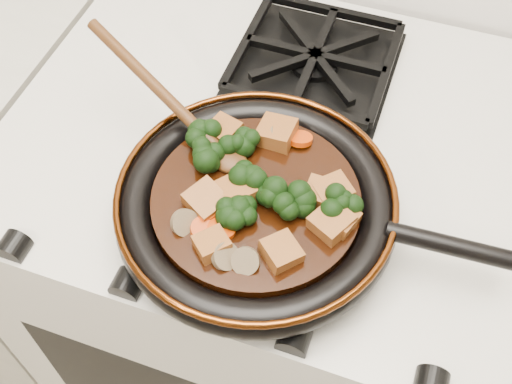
% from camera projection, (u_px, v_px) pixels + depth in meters
% --- Properties ---
extents(stove, '(0.76, 0.60, 0.90)m').
position_uv_depth(stove, '(276.00, 286.00, 1.24)').
color(stove, beige).
rests_on(stove, ground).
extents(burner_grate_front, '(0.23, 0.23, 0.03)m').
position_uv_depth(burner_grate_front, '(250.00, 209.00, 0.79)').
color(burner_grate_front, black).
rests_on(burner_grate_front, stove).
extents(burner_grate_back, '(0.23, 0.23, 0.03)m').
position_uv_depth(burner_grate_back, '(315.00, 60.00, 0.94)').
color(burner_grate_back, black).
rests_on(burner_grate_back, stove).
extents(skillet, '(0.46, 0.33, 0.05)m').
position_uv_depth(skillet, '(258.00, 205.00, 0.75)').
color(skillet, black).
rests_on(skillet, burner_grate_front).
extents(braising_sauce, '(0.24, 0.24, 0.02)m').
position_uv_depth(braising_sauce, '(256.00, 202.00, 0.75)').
color(braising_sauce, black).
rests_on(braising_sauce, skillet).
extents(tofu_cube_0, '(0.06, 0.06, 0.03)m').
position_uv_depth(tofu_cube_0, '(206.00, 201.00, 0.73)').
color(tofu_cube_0, brown).
rests_on(tofu_cube_0, braising_sauce).
extents(tofu_cube_1, '(0.05, 0.05, 0.03)m').
position_uv_depth(tofu_cube_1, '(224.00, 131.00, 0.79)').
color(tofu_cube_1, brown).
rests_on(tofu_cube_1, braising_sauce).
extents(tofu_cube_2, '(0.05, 0.05, 0.03)m').
position_uv_depth(tofu_cube_2, '(277.00, 133.00, 0.79)').
color(tofu_cube_2, brown).
rests_on(tofu_cube_2, braising_sauce).
extents(tofu_cube_3, '(0.06, 0.06, 0.03)m').
position_uv_depth(tofu_cube_3, '(332.00, 223.00, 0.71)').
color(tofu_cube_3, brown).
rests_on(tofu_cube_3, braising_sauce).
extents(tofu_cube_4, '(0.05, 0.05, 0.02)m').
position_uv_depth(tofu_cube_4, '(340.00, 219.00, 0.71)').
color(tofu_cube_4, brown).
rests_on(tofu_cube_4, braising_sauce).
extents(tofu_cube_5, '(0.03, 0.04, 0.02)m').
position_uv_depth(tofu_cube_5, '(319.00, 193.00, 0.74)').
color(tofu_cube_5, brown).
rests_on(tofu_cube_5, braising_sauce).
extents(tofu_cube_6, '(0.05, 0.05, 0.02)m').
position_uv_depth(tofu_cube_6, '(212.00, 245.00, 0.70)').
color(tofu_cube_6, brown).
rests_on(tofu_cube_6, braising_sauce).
extents(tofu_cube_7, '(0.05, 0.05, 0.02)m').
position_uv_depth(tofu_cube_7, '(281.00, 252.00, 0.69)').
color(tofu_cube_7, brown).
rests_on(tofu_cube_7, braising_sauce).
extents(tofu_cube_8, '(0.06, 0.06, 0.03)m').
position_uv_depth(tofu_cube_8, '(237.00, 192.00, 0.74)').
color(tofu_cube_8, brown).
rests_on(tofu_cube_8, braising_sauce).
extents(tofu_cube_9, '(0.06, 0.05, 0.02)m').
position_uv_depth(tofu_cube_9, '(333.00, 192.00, 0.74)').
color(tofu_cube_9, brown).
rests_on(tofu_cube_9, braising_sauce).
extents(broccoli_floret_0, '(0.09, 0.09, 0.06)m').
position_uv_depth(broccoli_floret_0, '(296.00, 206.00, 0.72)').
color(broccoli_floret_0, black).
rests_on(broccoli_floret_0, braising_sauce).
extents(broccoli_floret_1, '(0.07, 0.07, 0.06)m').
position_uv_depth(broccoli_floret_1, '(209.00, 139.00, 0.78)').
color(broccoli_floret_1, black).
rests_on(broccoli_floret_1, braising_sauce).
extents(broccoli_floret_2, '(0.07, 0.07, 0.06)m').
position_uv_depth(broccoli_floret_2, '(238.00, 147.00, 0.77)').
color(broccoli_floret_2, black).
rests_on(broccoli_floret_2, braising_sauce).
extents(broccoli_floret_3, '(0.08, 0.08, 0.07)m').
position_uv_depth(broccoli_floret_3, '(207.00, 159.00, 0.76)').
color(broccoli_floret_3, black).
rests_on(broccoli_floret_3, braising_sauce).
extents(broccoli_floret_4, '(0.09, 0.09, 0.06)m').
position_uv_depth(broccoli_floret_4, '(252.00, 174.00, 0.75)').
color(broccoli_floret_4, black).
rests_on(broccoli_floret_4, braising_sauce).
extents(broccoli_floret_5, '(0.08, 0.09, 0.07)m').
position_uv_depth(broccoli_floret_5, '(268.00, 199.00, 0.73)').
color(broccoli_floret_5, black).
rests_on(broccoli_floret_5, braising_sauce).
extents(broccoli_floret_6, '(0.08, 0.08, 0.07)m').
position_uv_depth(broccoli_floret_6, '(344.00, 208.00, 0.72)').
color(broccoli_floret_6, black).
rests_on(broccoli_floret_6, braising_sauce).
extents(broccoli_floret_7, '(0.08, 0.07, 0.06)m').
position_uv_depth(broccoli_floret_7, '(238.00, 214.00, 0.72)').
color(broccoli_floret_7, black).
rests_on(broccoli_floret_7, braising_sauce).
extents(carrot_coin_0, '(0.03, 0.03, 0.01)m').
position_uv_depth(carrot_coin_0, '(206.00, 212.00, 0.72)').
color(carrot_coin_0, '#BD3505').
rests_on(carrot_coin_0, braising_sauce).
extents(carrot_coin_1, '(0.03, 0.03, 0.02)m').
position_uv_depth(carrot_coin_1, '(203.00, 229.00, 0.71)').
color(carrot_coin_1, '#BD3505').
rests_on(carrot_coin_1, braising_sauce).
extents(carrot_coin_2, '(0.03, 0.03, 0.02)m').
position_uv_depth(carrot_coin_2, '(300.00, 139.00, 0.79)').
color(carrot_coin_2, '#BD3505').
rests_on(carrot_coin_2, braising_sauce).
extents(carrot_coin_3, '(0.03, 0.03, 0.01)m').
position_uv_depth(carrot_coin_3, '(222.00, 229.00, 0.71)').
color(carrot_coin_3, '#BD3505').
rests_on(carrot_coin_3, braising_sauce).
extents(mushroom_slice_0, '(0.04, 0.04, 0.03)m').
position_uv_depth(mushroom_slice_0, '(225.00, 256.00, 0.69)').
color(mushroom_slice_0, brown).
rests_on(mushroom_slice_0, braising_sauce).
extents(mushroom_slice_1, '(0.04, 0.04, 0.03)m').
position_uv_depth(mushroom_slice_1, '(278.00, 138.00, 0.78)').
color(mushroom_slice_1, brown).
rests_on(mushroom_slice_1, braising_sauce).
extents(mushroom_slice_2, '(0.03, 0.03, 0.03)m').
position_uv_depth(mushroom_slice_2, '(245.00, 261.00, 0.68)').
color(mushroom_slice_2, brown).
rests_on(mushroom_slice_2, braising_sauce).
extents(mushroom_slice_3, '(0.04, 0.04, 0.03)m').
position_uv_depth(mushroom_slice_3, '(333.00, 195.00, 0.73)').
color(mushroom_slice_3, brown).
rests_on(mushroom_slice_3, braising_sauce).
extents(mushroom_slice_4, '(0.04, 0.04, 0.03)m').
position_uv_depth(mushroom_slice_4, '(185.00, 223.00, 0.71)').
color(mushroom_slice_4, brown).
rests_on(mushroom_slice_4, braising_sauce).
extents(wooden_spoon, '(0.15, 0.09, 0.25)m').
position_uv_depth(wooden_spoon, '(187.00, 117.00, 0.78)').
color(wooden_spoon, '#46260F').
rests_on(wooden_spoon, braising_sauce).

